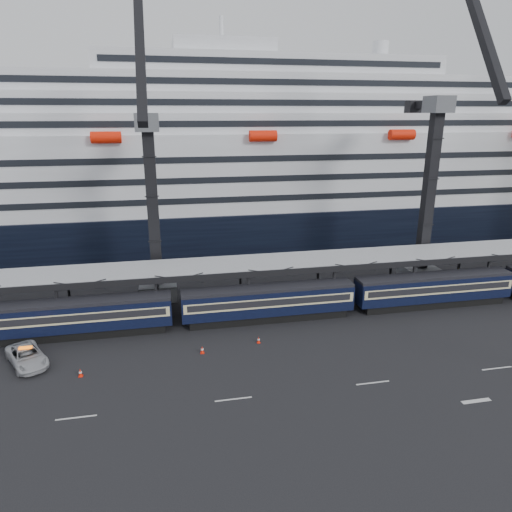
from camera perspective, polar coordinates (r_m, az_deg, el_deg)
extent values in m
plane|color=black|center=(45.38, 14.54, -12.13)|extent=(260.00, 260.00, 0.00)
cube|color=beige|center=(38.94, -21.56, -18.27)|extent=(3.00, 0.15, 0.02)
cube|color=beige|center=(38.42, -2.84, -17.44)|extent=(3.00, 0.15, 0.02)
cube|color=beige|center=(41.52, 14.38, -15.10)|extent=(3.00, 0.15, 0.02)
cube|color=beige|center=(47.54, 27.89, -12.30)|extent=(3.00, 0.15, 0.02)
cube|color=beige|center=(42.04, 25.81, -16.00)|extent=(2.50, 0.40, 0.02)
cube|color=black|center=(51.02, -21.24, -8.80)|extent=(17.48, 2.40, 0.90)
cube|color=black|center=(50.29, -21.46, -6.95)|extent=(19.00, 2.80, 2.70)
cube|color=beige|center=(50.17, -21.50, -6.64)|extent=(18.62, 2.92, 1.05)
cube|color=black|center=(50.15, -21.51, -6.58)|extent=(17.86, 2.98, 0.70)
cube|color=black|center=(49.72, -21.65, -5.37)|extent=(19.00, 2.50, 0.35)
cube|color=black|center=(51.15, 1.53, -7.46)|extent=(17.48, 2.40, 0.90)
cube|color=black|center=(50.42, 1.55, -5.61)|extent=(19.00, 2.80, 2.70)
cube|color=beige|center=(50.30, 1.55, -5.29)|extent=(18.62, 2.92, 1.05)
cube|color=black|center=(50.28, 1.55, -5.24)|extent=(17.86, 2.98, 0.70)
cube|color=black|center=(49.85, 1.56, -4.02)|extent=(19.00, 2.50, 0.35)
cube|color=black|center=(58.56, 21.08, -5.37)|extent=(17.48, 2.40, 0.90)
cube|color=black|center=(57.92, 21.28, -3.73)|extent=(19.00, 2.80, 2.70)
cube|color=beige|center=(57.82, 21.31, -3.45)|extent=(18.62, 2.92, 1.05)
cube|color=black|center=(57.80, 21.31, -3.40)|extent=(17.86, 2.98, 0.70)
cube|color=black|center=(57.43, 21.44, -2.33)|extent=(19.00, 2.50, 0.35)
cube|color=gray|center=(55.09, 8.80, -0.29)|extent=(130.00, 6.00, 0.25)
cube|color=black|center=(52.52, 9.88, -1.58)|extent=(130.00, 0.25, 0.70)
cube|color=black|center=(57.87, 7.79, 0.31)|extent=(130.00, 0.25, 0.70)
cube|color=black|center=(51.61, -23.49, -6.03)|extent=(0.25, 0.25, 5.40)
cube|color=black|center=(56.71, -22.38, -3.82)|extent=(0.25, 0.25, 5.40)
cube|color=black|center=(50.31, -12.28, -5.52)|extent=(0.25, 0.25, 5.40)
cube|color=black|center=(55.52, -12.23, -3.30)|extent=(0.25, 0.25, 5.40)
cube|color=black|center=(50.96, -0.95, -4.79)|extent=(0.25, 0.25, 5.40)
cube|color=black|center=(56.11, -1.97, -2.67)|extent=(0.25, 0.25, 5.40)
cube|color=black|center=(53.51, 9.67, -3.94)|extent=(0.25, 0.25, 5.40)
cube|color=black|center=(58.44, 7.76, -2.00)|extent=(0.25, 0.25, 5.40)
cube|color=black|center=(57.71, 19.02, -3.08)|extent=(0.25, 0.25, 5.40)
cube|color=black|center=(62.30, 16.50, -1.34)|extent=(0.25, 0.25, 5.40)
cube|color=black|center=(63.22, 26.91, -2.28)|extent=(0.25, 0.25, 5.40)
cube|color=black|center=(67.44, 24.07, -0.75)|extent=(0.25, 0.25, 5.40)
cube|color=black|center=(85.31, 1.50, 4.90)|extent=(200.00, 28.00, 7.00)
cube|color=silver|center=(83.77, 1.55, 11.26)|extent=(190.00, 26.88, 12.00)
cube|color=silver|center=(83.30, 1.59, 16.39)|extent=(160.00, 24.64, 3.00)
cube|color=black|center=(71.29, 3.87, 16.20)|extent=(153.60, 0.12, 0.90)
cube|color=silver|center=(83.30, 1.61, 18.46)|extent=(124.00, 21.84, 3.00)
cube|color=black|center=(72.65, 3.62, 18.59)|extent=(119.04, 0.12, 0.90)
cube|color=silver|center=(83.42, 1.63, 20.52)|extent=(90.00, 19.04, 3.00)
cube|color=black|center=(74.13, 3.37, 20.89)|extent=(86.40, 0.12, 0.90)
cube|color=silver|center=(83.63, 1.65, 22.57)|extent=(56.00, 16.24, 3.00)
cube|color=black|center=(75.72, 3.13, 23.10)|extent=(53.76, 0.12, 0.90)
cube|color=silver|center=(82.52, -4.29, 24.35)|extent=(16.00, 12.00, 2.50)
cylinder|color=silver|center=(90.45, 15.27, 23.54)|extent=(2.80, 2.80, 3.00)
cylinder|color=#FF1F08|center=(67.72, -18.23, 13.90)|extent=(4.00, 1.60, 1.60)
cylinder|color=#FF1F08|center=(68.79, 0.88, 14.77)|extent=(4.00, 1.60, 1.60)
cylinder|color=#FF1F08|center=(76.46, 17.76, 14.25)|extent=(4.00, 1.60, 1.60)
cube|color=#484A4F|center=(58.18, -12.10, -4.11)|extent=(4.50, 4.50, 2.00)
cube|color=black|center=(55.37, -12.75, 5.56)|extent=(1.30, 1.30, 18.00)
cube|color=#484A4F|center=(54.28, -13.48, 15.94)|extent=(2.60, 3.20, 2.00)
cube|color=black|center=(48.86, -14.31, 23.90)|extent=(0.90, 12.26, 14.37)
cube|color=black|center=(56.80, -13.40, 15.99)|extent=(0.90, 5.04, 0.90)
cube|color=black|center=(59.32, -13.31, 15.85)|extent=(2.20, 1.60, 1.60)
cube|color=#484A4F|center=(66.22, 19.75, -2.11)|extent=(4.50, 4.50, 2.00)
cube|color=black|center=(63.60, 20.76, 7.28)|extent=(1.30, 1.30, 20.00)
cube|color=#484A4F|center=(62.83, 21.88, 17.18)|extent=(2.60, 3.20, 2.00)
cube|color=black|center=(58.77, 26.12, 24.84)|extent=(0.90, 12.21, 16.90)
cube|color=black|center=(65.22, 20.51, 17.28)|extent=(0.90, 5.60, 0.90)
cube|color=black|center=(67.64, 19.23, 17.21)|extent=(2.20, 1.60, 1.60)
imported|color=#A5A7AC|center=(47.37, -26.72, -11.14)|extent=(5.10, 6.32, 1.60)
cube|color=#FF1F08|center=(48.35, -26.84, -11.62)|extent=(0.34, 0.34, 0.04)
cone|color=#FF1F08|center=(48.19, -26.89, -11.26)|extent=(0.29, 0.29, 0.65)
cylinder|color=white|center=(48.19, -26.89, -11.26)|extent=(0.24, 0.24, 0.11)
cube|color=#FF1F08|center=(43.93, -21.05, -13.83)|extent=(0.37, 0.37, 0.04)
cone|color=#FF1F08|center=(43.75, -21.10, -13.41)|extent=(0.31, 0.31, 0.70)
cylinder|color=white|center=(43.75, -21.10, -13.41)|extent=(0.26, 0.26, 0.12)
cube|color=#FF1F08|center=(44.94, -6.72, -11.93)|extent=(0.37, 0.37, 0.04)
cone|color=#FF1F08|center=(44.76, -6.74, -11.52)|extent=(0.32, 0.32, 0.71)
cylinder|color=white|center=(44.76, -6.74, -11.52)|extent=(0.27, 0.27, 0.12)
cube|color=#FF1F08|center=(46.45, 0.33, -10.77)|extent=(0.34, 0.34, 0.04)
cone|color=#FF1F08|center=(46.29, 0.33, -10.40)|extent=(0.29, 0.29, 0.64)
cylinder|color=white|center=(46.29, 0.33, -10.40)|extent=(0.24, 0.24, 0.11)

